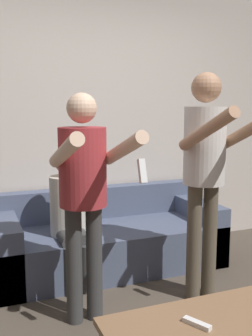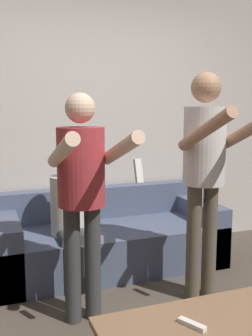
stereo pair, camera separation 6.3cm
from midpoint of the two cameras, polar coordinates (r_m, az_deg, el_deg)
name	(u,v)px [view 2 (the right image)]	position (r m, az deg, el deg)	size (l,w,h in m)	color
wall_back	(90,118)	(3.90, -4.82, 7.27)	(6.40, 0.06, 2.70)	beige
couch	(110,240)	(3.68, -1.90, -10.38)	(2.01, 0.84, 0.68)	#4C5670
person_standing_left	(82,184)	(2.57, -5.65, -2.28)	(0.43, 0.75, 1.54)	#383838
person_standing_right	(206,161)	(2.92, 12.10, 0.94)	(0.43, 0.76, 1.70)	brown
person_seated	(70,212)	(3.31, -7.60, -6.38)	(0.30, 0.52, 1.10)	#383838
coffee_table	(200,330)	(2.18, 11.52, -22.00)	(1.03, 0.49, 0.37)	#846042
remote_far	(192,324)	(2.12, 10.45, -21.42)	(0.10, 0.15, 0.02)	white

